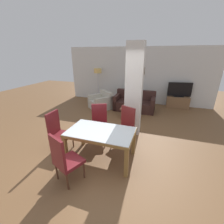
% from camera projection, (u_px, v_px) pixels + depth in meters
% --- Properties ---
extents(ground_plane, '(18.00, 18.00, 0.00)m').
position_uv_depth(ground_plane, '(101.00, 157.00, 3.67)').
color(ground_plane, brown).
extents(back_wall, '(7.20, 0.09, 2.70)m').
position_uv_depth(back_wall, '(137.00, 76.00, 7.43)').
color(back_wall, silver).
rests_on(back_wall, ground_plane).
extents(divider_pillar, '(0.49, 0.31, 2.70)m').
position_uv_depth(divider_pillar, '(134.00, 91.00, 4.39)').
color(divider_pillar, silver).
rests_on(divider_pillar, ground_plane).
extents(dining_table, '(1.52, 0.90, 0.74)m').
position_uv_depth(dining_table, '(101.00, 137.00, 3.46)').
color(dining_table, olive).
rests_on(dining_table, ground_plane).
extents(dining_chair_far_left, '(0.61, 0.61, 1.04)m').
position_uv_depth(dining_chair_far_left, '(100.00, 122.00, 4.33)').
color(dining_chair_far_left, maroon).
rests_on(dining_chair_far_left, ground_plane).
extents(dining_chair_head_left, '(0.46, 0.46, 1.04)m').
position_uv_depth(dining_chair_head_left, '(58.00, 131.00, 3.81)').
color(dining_chair_head_left, maroon).
rests_on(dining_chair_head_left, ground_plane).
extents(dining_chair_far_right, '(0.61, 0.61, 1.04)m').
position_uv_depth(dining_chair_far_right, '(125.00, 125.00, 4.12)').
color(dining_chair_far_right, maroon).
rests_on(dining_chair_far_right, ground_plane).
extents(dining_chair_near_left, '(0.60, 0.60, 1.04)m').
position_uv_depth(dining_chair_near_left, '(64.00, 158.00, 2.80)').
color(dining_chair_near_left, maroon).
rests_on(dining_chair_near_left, ground_plane).
extents(sofa, '(1.76, 0.86, 0.85)m').
position_uv_depth(sofa, '(134.00, 104.00, 6.69)').
color(sofa, '#331D19').
rests_on(sofa, ground_plane).
extents(armchair, '(1.20, 1.20, 0.77)m').
position_uv_depth(armchair, '(101.00, 103.00, 6.90)').
color(armchair, '#B8B3A4').
rests_on(armchair, ground_plane).
extents(coffee_table, '(0.57, 0.56, 0.45)m').
position_uv_depth(coffee_table, '(129.00, 112.00, 5.85)').
color(coffee_table, brown).
rests_on(coffee_table, ground_plane).
extents(bottle, '(0.06, 0.06, 0.23)m').
position_uv_depth(bottle, '(126.00, 105.00, 5.76)').
color(bottle, '#4C2D14').
rests_on(bottle, coffee_table).
extents(tv_stand, '(0.98, 0.40, 0.53)m').
position_uv_depth(tv_stand, '(178.00, 102.00, 6.99)').
color(tv_stand, brown).
rests_on(tv_stand, ground_plane).
extents(tv_screen, '(1.03, 0.26, 0.65)m').
position_uv_depth(tv_screen, '(180.00, 90.00, 6.78)').
color(tv_screen, black).
rests_on(tv_screen, tv_stand).
extents(floor_lamp, '(0.38, 0.38, 1.69)m').
position_uv_depth(floor_lamp, '(98.00, 74.00, 7.59)').
color(floor_lamp, '#B7B7BC').
rests_on(floor_lamp, ground_plane).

